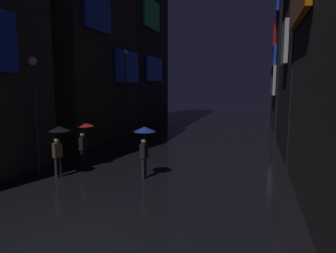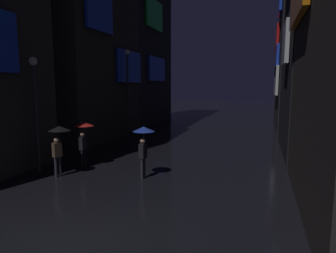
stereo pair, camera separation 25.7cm
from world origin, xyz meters
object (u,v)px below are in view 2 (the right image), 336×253
Objects in this scene: pedestrian_near_crossing_red at (84,132)px; streetlamp_left_near at (35,100)px; streetlamp_left_far at (128,84)px; pedestrian_midstreet_left_blue at (143,138)px; pedestrian_far_right_black at (59,137)px.

streetlamp_left_near is (-1.48, -1.28, 1.49)m from pedestrian_near_crossing_red.
streetlamp_left_far reaches higher than streetlamp_left_near.
pedestrian_near_crossing_red is 3.33m from pedestrian_midstreet_left_blue.
streetlamp_left_far is at bearing 97.70° from pedestrian_far_right_black.
streetlamp_left_near is (-1.30, 0.28, 1.49)m from pedestrian_far_right_black.
pedestrian_far_right_black and pedestrian_midstreet_left_blue have the same top height.
pedestrian_midstreet_left_blue is 10.21m from streetlamp_left_far.
pedestrian_midstreet_left_blue is at bearing 14.00° from pedestrian_far_right_black.
pedestrian_near_crossing_red is (0.18, 1.56, 0.00)m from pedestrian_far_right_black.
pedestrian_far_right_black is at bearing -12.11° from streetlamp_left_near.
pedestrian_near_crossing_red is 1.00× the size of pedestrian_midstreet_left_blue.
streetlamp_left_far is (-4.74, 8.77, 2.20)m from pedestrian_midstreet_left_blue.
streetlamp_left_far is (-1.30, 9.63, 2.20)m from pedestrian_far_right_black.
pedestrian_near_crossing_red is at bearing 83.54° from pedestrian_far_right_black.
streetlamp_left_far is (0.00, 9.35, 0.71)m from streetlamp_left_near.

